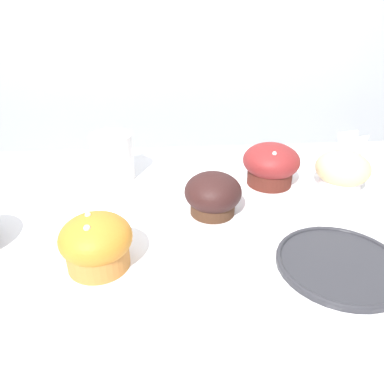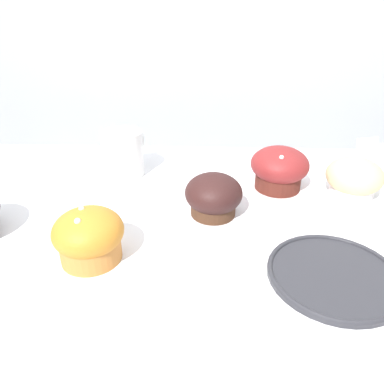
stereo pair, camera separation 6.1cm
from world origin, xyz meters
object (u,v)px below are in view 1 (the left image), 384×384
object	(u,v)px
serving_plate	(340,264)
muffin_front_right	(213,195)
coffee_cup	(113,156)
muffin_back_left	(96,243)
muffin_back_right	(271,164)
muffin_front_left	(342,171)

from	to	relation	value
serving_plate	muffin_front_right	bearing A→B (deg)	135.52
muffin_front_right	coffee_cup	world-z (taller)	coffee_cup
muffin_back_left	muffin_back_right	size ratio (longest dim) A/B	0.90
muffin_back_right	coffee_cup	bearing A→B (deg)	170.73
muffin_front_right	muffin_back_right	bearing A→B (deg)	38.69
muffin_back_left	coffee_cup	bearing A→B (deg)	91.30
muffin_back_left	coffee_cup	distance (m)	0.28
serving_plate	muffin_back_left	bearing A→B (deg)	174.97
muffin_back_left	muffin_front_left	distance (m)	0.47
muffin_front_left	coffee_cup	world-z (taller)	coffee_cup
muffin_front_left	serving_plate	size ratio (longest dim) A/B	0.57
coffee_cup	serving_plate	xyz separation A→B (m)	(0.34, -0.31, -0.04)
muffin_front_left	serving_plate	world-z (taller)	muffin_front_left
muffin_back_right	muffin_back_left	bearing A→B (deg)	-142.89
muffin_back_right	serving_plate	distance (m)	0.26
muffin_back_right	muffin_front_left	bearing A→B (deg)	-12.50
muffin_front_right	coffee_cup	xyz separation A→B (m)	(-0.18, 0.15, 0.01)
muffin_back_left	serving_plate	world-z (taller)	muffin_back_left
muffin_front_right	serving_plate	world-z (taller)	muffin_front_right
muffin_back_left	muffin_front_left	world-z (taller)	muffin_back_left
muffin_back_right	muffin_front_right	xyz separation A→B (m)	(-0.13, -0.10, -0.01)
muffin_back_left	muffin_front_right	world-z (taller)	muffin_back_left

